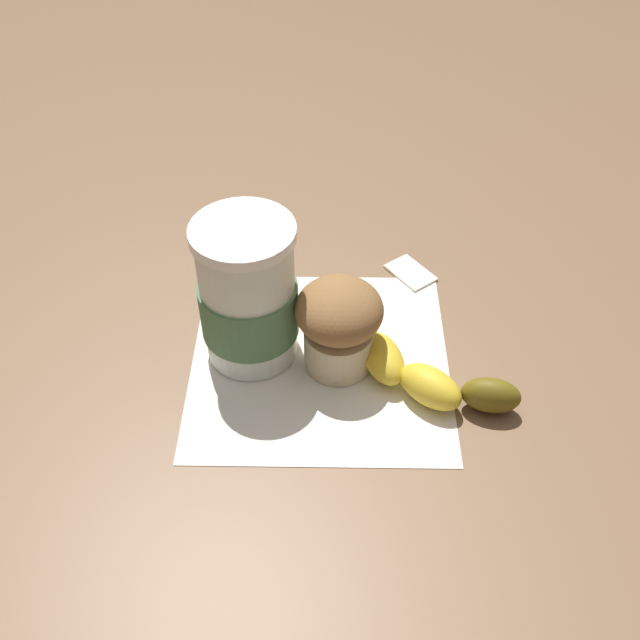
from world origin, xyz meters
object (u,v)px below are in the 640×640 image
at_px(muffin, 339,323).
at_px(sugar_packet, 411,272).
at_px(coffee_cup, 248,297).
at_px(banana, 413,366).

xyz_separation_m(muffin, sugar_packet, (0.11, 0.10, -0.05)).
distance_m(coffee_cup, muffin, 0.08).
bearing_deg(sugar_packet, muffin, -137.52).
height_order(coffee_cup, muffin, coffee_cup).
distance_m(coffee_cup, sugar_packet, 0.20).
xyz_separation_m(coffee_cup, muffin, (0.07, -0.04, -0.02)).
relative_size(banana, sugar_packet, 3.41).
distance_m(banana, sugar_packet, 0.15).
xyz_separation_m(coffee_cup, sugar_packet, (0.18, 0.06, -0.06)).
bearing_deg(coffee_cup, banana, -29.96).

